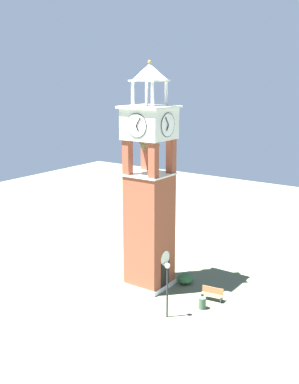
% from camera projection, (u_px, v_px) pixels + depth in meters
% --- Properties ---
extents(ground, '(80.00, 80.00, 0.00)m').
position_uv_depth(ground, '(150.00, 285.00, 37.01)').
color(ground, '#5B664C').
extents(clock_tower, '(3.43, 3.43, 16.79)m').
position_uv_depth(clock_tower, '(150.00, 199.00, 35.39)').
color(clock_tower, brown).
rests_on(clock_tower, ground).
extents(park_bench, '(0.66, 1.65, 0.95)m').
position_uv_depth(park_bench, '(212.00, 294.00, 34.45)').
color(park_bench, brown).
rests_on(park_bench, ground).
extents(lamp_post, '(0.36, 0.36, 3.85)m').
position_uv_depth(lamp_post, '(167.00, 280.00, 31.50)').
color(lamp_post, black).
rests_on(lamp_post, ground).
extents(trash_bin, '(0.52, 0.52, 0.80)m').
position_uv_depth(trash_bin, '(202.00, 303.00, 33.21)').
color(trash_bin, '#38513D').
rests_on(trash_bin, ground).
extents(shrub_near_entry, '(1.25, 1.25, 0.79)m').
position_uv_depth(shrub_near_entry, '(185.00, 279.00, 37.26)').
color(shrub_near_entry, '#336638').
rests_on(shrub_near_entry, ground).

